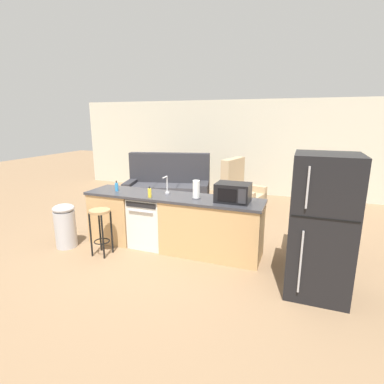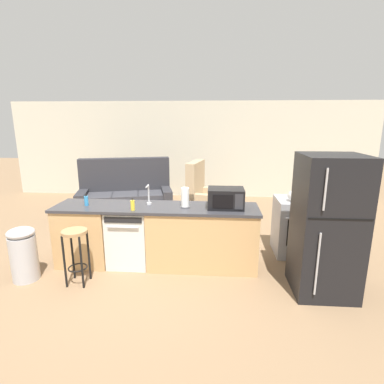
{
  "view_description": "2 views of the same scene",
  "coord_description": "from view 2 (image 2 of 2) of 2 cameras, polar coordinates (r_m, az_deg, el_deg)",
  "views": [
    {
      "loc": [
        2.09,
        -4.22,
        2.11
      ],
      "look_at": [
        0.33,
        0.45,
        0.87
      ],
      "focal_mm": 28.0,
      "sensor_mm": 36.0,
      "label": 1
    },
    {
      "loc": [
        0.98,
        -4.08,
        2.11
      ],
      "look_at": [
        0.66,
        0.17,
        1.08
      ],
      "focal_mm": 28.0,
      "sensor_mm": 36.0,
      "label": 2
    }
  ],
  "objects": [
    {
      "name": "trash_bin",
      "position": [
        4.64,
        -29.43,
        -10.14
      ],
      "size": [
        0.35,
        0.35,
        0.74
      ],
      "color": "#B7B7BC",
      "rests_on": "ground_plane"
    },
    {
      "name": "microwave",
      "position": [
        4.22,
        6.46,
        -1.18
      ],
      "size": [
        0.5,
        0.37,
        0.28
      ],
      "color": "black",
      "rests_on": "kitchen_counter"
    },
    {
      "name": "paper_towel_roll",
      "position": [
        4.22,
        -1.32,
        -1.11
      ],
      "size": [
        0.14,
        0.14,
        0.28
      ],
      "color": "#4C4C51",
      "rests_on": "kitchen_counter"
    },
    {
      "name": "sink_faucet",
      "position": [
        4.39,
        -8.29,
        -0.76
      ],
      "size": [
        0.07,
        0.18,
        0.3
      ],
      "color": "silver",
      "rests_on": "kitchen_counter"
    },
    {
      "name": "kitchen_counter",
      "position": [
        4.48,
        -5.61,
        -8.64
      ],
      "size": [
        2.94,
        0.66,
        0.9
      ],
      "color": "tan",
      "rests_on": "ground_plane"
    },
    {
      "name": "bar_stool",
      "position": [
        4.19,
        -21.29,
        -9.43
      ],
      "size": [
        0.32,
        0.32,
        0.74
      ],
      "color": "tan",
      "rests_on": "ground_plane"
    },
    {
      "name": "armchair",
      "position": [
        6.82,
        2.27,
        -1.35
      ],
      "size": [
        0.97,
        1.01,
        1.2
      ],
      "color": "tan",
      "rests_on": "ground_plane"
    },
    {
      "name": "dishwasher",
      "position": [
        4.58,
        -11.72,
        -8.32
      ],
      "size": [
        0.58,
        0.61,
        0.84
      ],
      "color": "silver",
      "rests_on": "ground_plane"
    },
    {
      "name": "couch",
      "position": [
        6.89,
        -12.47,
        -1.14
      ],
      "size": [
        2.16,
        1.36,
        1.27
      ],
      "color": "#2D2D33",
      "rests_on": "ground_plane"
    },
    {
      "name": "stove_range",
      "position": [
        5.1,
        19.75,
        -6.2
      ],
      "size": [
        0.76,
        0.68,
        0.9
      ],
      "color": "#A8AAB2",
      "rests_on": "ground_plane"
    },
    {
      "name": "wall_back",
      "position": [
        8.34,
        -0.37,
        8.05
      ],
      "size": [
        10.0,
        0.06,
        2.6
      ],
      "color": "beige",
      "rests_on": "ground_plane"
    },
    {
      "name": "ground_plane",
      "position": [
        4.69,
        -8.45,
        -13.25
      ],
      "size": [
        24.0,
        24.0,
        0.0
      ],
      "primitive_type": "plane",
      "color": "#896B4C"
    },
    {
      "name": "soap_bottle",
      "position": [
        4.17,
        -11.24,
        -2.46
      ],
      "size": [
        0.06,
        0.06,
        0.18
      ],
      "color": "yellow",
      "rests_on": "kitchen_counter"
    },
    {
      "name": "dish_soap_bottle",
      "position": [
        4.58,
        -19.49,
        -1.56
      ],
      "size": [
        0.06,
        0.06,
        0.18
      ],
      "color": "#338CCC",
      "rests_on": "kitchen_counter"
    },
    {
      "name": "kettle",
      "position": [
        4.79,
        18.74,
        -0.7
      ],
      "size": [
        0.21,
        0.17,
        0.19
      ],
      "color": "silver",
      "rests_on": "stove_range"
    },
    {
      "name": "refrigerator",
      "position": [
        3.98,
        24.29,
        -5.91
      ],
      "size": [
        0.72,
        0.73,
        1.72
      ],
      "color": "black",
      "rests_on": "ground_plane"
    }
  ]
}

